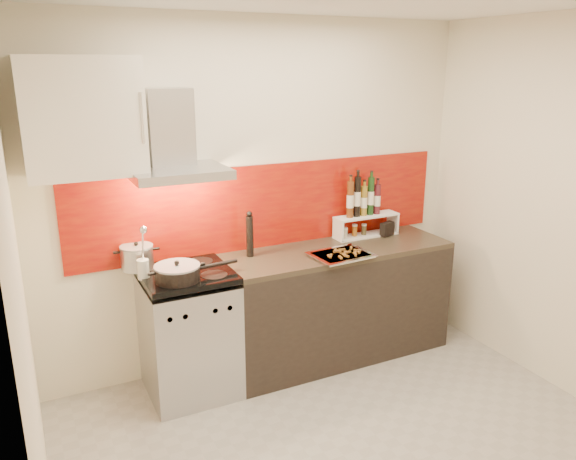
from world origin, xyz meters
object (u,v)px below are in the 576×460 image
stock_pot (137,257)px  saute_pan (178,272)px  range_stove (189,334)px  counter (336,302)px  pepper_mill (250,235)px  baking_tray (341,255)px

stock_pot → saute_pan: (0.19, -0.33, -0.03)m
range_stove → saute_pan: bearing=-123.1°
counter → pepper_mill: 0.92m
pepper_mill → range_stove: bearing=-166.2°
baking_tray → pepper_mill: bearing=152.5°
saute_pan → pepper_mill: (0.61, 0.26, 0.10)m
saute_pan → pepper_mill: pepper_mill is taller
range_stove → counter: 1.20m
stock_pot → baking_tray: bearing=-15.3°
stock_pot → pepper_mill: 0.81m
pepper_mill → baking_tray: 0.69m
stock_pot → baking_tray: (1.40, -0.38, -0.08)m
counter → stock_pot: size_ratio=8.02×
range_stove → baking_tray: (1.12, -0.18, 0.47)m
stock_pot → baking_tray: 1.45m
stock_pot → range_stove: bearing=-35.7°
counter → saute_pan: (-1.29, -0.14, 0.51)m
saute_pan → range_stove: bearing=56.9°
baking_tray → saute_pan: bearing=177.8°
stock_pot → baking_tray: size_ratio=0.50×
range_stove → pepper_mill: pepper_mill is taller
counter → baking_tray: 0.51m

